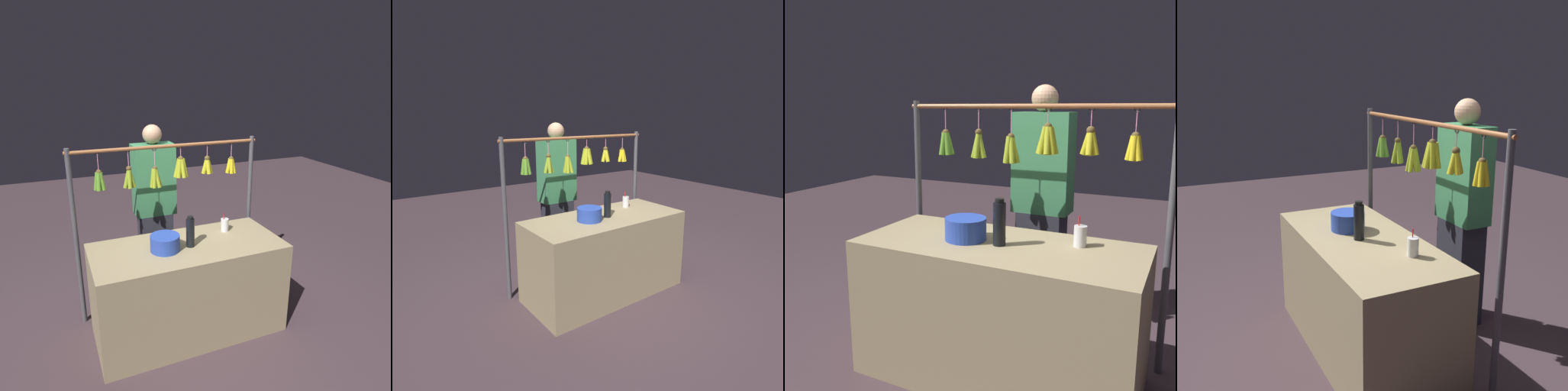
# 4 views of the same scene
# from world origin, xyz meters

# --- Properties ---
(ground_plane) EXTENTS (12.00, 12.00, 0.00)m
(ground_plane) POSITION_xyz_m (0.00, 0.00, 0.00)
(ground_plane) COLOR #45343A
(market_counter) EXTENTS (1.66, 0.74, 0.85)m
(market_counter) POSITION_xyz_m (0.00, 0.00, 0.43)
(market_counter) COLOR tan
(market_counter) RESTS_ON ground
(display_rack) EXTENTS (1.82, 0.14, 1.67)m
(display_rack) POSITION_xyz_m (-0.00, -0.48, 1.20)
(display_rack) COLOR #4C4C51
(display_rack) RESTS_ON ground
(water_bottle) EXTENTS (0.07, 0.07, 0.27)m
(water_bottle) POSITION_xyz_m (-0.01, 0.03, 0.98)
(water_bottle) COLOR black
(water_bottle) RESTS_ON market_counter
(blue_bucket) EXTENTS (0.25, 0.25, 0.13)m
(blue_bucket) POSITION_xyz_m (0.21, 0.02, 0.92)
(blue_bucket) COLOR #2A48B4
(blue_bucket) RESTS_ON market_counter
(drink_cup) EXTENTS (0.07, 0.07, 0.18)m
(drink_cup) POSITION_xyz_m (-0.43, -0.15, 0.91)
(drink_cup) COLOR silver
(drink_cup) RESTS_ON market_counter
(vendor_person) EXTENTS (0.42, 0.23, 1.79)m
(vendor_person) POSITION_xyz_m (0.04, -0.87, 0.88)
(vendor_person) COLOR #2D2D38
(vendor_person) RESTS_ON ground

